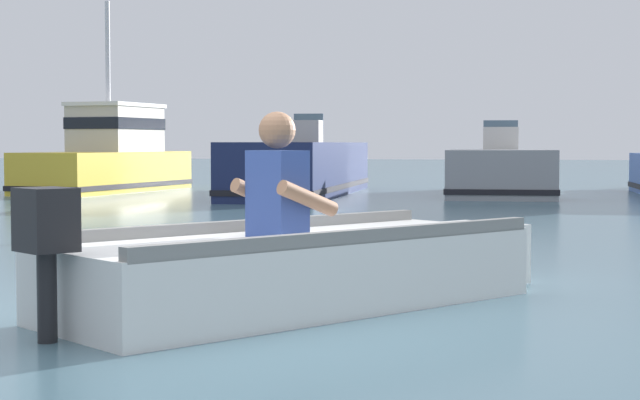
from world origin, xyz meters
name	(u,v)px	position (x,y,z in m)	size (l,w,h in m)	color
ground_plane	(182,318)	(0.00, 0.00, 0.00)	(120.00, 120.00, 0.00)	slate
rowboat_with_person	(305,266)	(0.60, 0.53, 0.25)	(2.74, 3.32, 1.19)	white
moored_boat_yellow	(109,158)	(-6.88, 14.84, 0.69)	(2.24, 4.89, 3.95)	gold
moored_boat_navy	(301,170)	(-2.60, 14.21, 0.49)	(1.97, 6.79, 1.60)	#19234C
moored_boat_grey	(500,173)	(1.19, 15.03, 0.42)	(2.22, 4.86, 1.46)	gray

